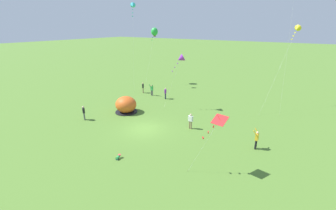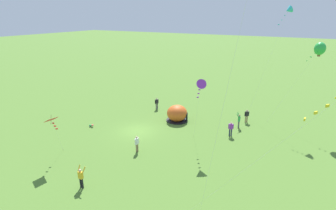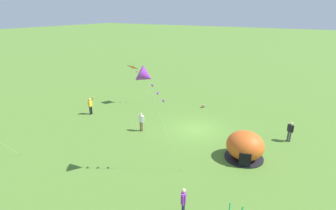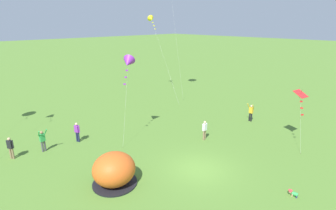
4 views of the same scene
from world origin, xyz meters
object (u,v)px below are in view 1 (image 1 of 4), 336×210
(person_center_field, at_px, (143,87))
(kite_green, at_px, (154,32))
(person_with_toddler, at_px, (84,112))
(person_near_tent, at_px, (165,93))
(kite_purple, at_px, (181,59))
(toddler_crawling, at_px, (118,157))
(popup_tent, at_px, (126,105))
(kite_yellow, at_px, (297,29))
(person_arms_raised, at_px, (152,89))
(kite_red, at_px, (218,122))
(person_flying_kite, at_px, (256,139))
(kite_cyan, at_px, (133,6))
(person_strolling, at_px, (191,120))

(person_center_field, distance_m, kite_green, 11.11)
(person_with_toddler, bearing_deg, kite_green, 100.78)
(person_with_toddler, bearing_deg, person_near_tent, 73.26)
(kite_purple, bearing_deg, toddler_crawling, -82.21)
(popup_tent, bearing_deg, kite_yellow, 43.00)
(person_arms_raised, xyz_separation_m, kite_red, (15.78, -13.10, 3.07))
(popup_tent, height_order, kite_red, kite_red)
(person_center_field, height_order, kite_purple, kite_purple)
(toddler_crawling, relative_size, person_arms_raised, 0.29)
(person_with_toddler, relative_size, person_flying_kite, 0.91)
(popup_tent, relative_size, kite_cyan, 0.20)
(person_flying_kite, distance_m, kite_purple, 13.54)
(toddler_crawling, distance_m, person_near_tent, 16.74)
(popup_tent, xyz_separation_m, person_near_tent, (1.14, 7.37, -0.03))
(popup_tent, bearing_deg, person_arms_raised, 101.82)
(toddler_crawling, bearing_deg, kite_yellow, 67.89)
(person_strolling, bearing_deg, kite_cyan, 147.41)
(kite_yellow, bearing_deg, person_center_field, -160.04)
(kite_red, distance_m, kite_green, 29.21)
(toddler_crawling, height_order, person_near_tent, person_near_tent)
(person_near_tent, relative_size, kite_purple, 0.24)
(kite_red, bearing_deg, person_arms_raised, 140.29)
(toddler_crawling, relative_size, person_flying_kite, 0.29)
(popup_tent, relative_size, person_center_field, 1.63)
(popup_tent, xyz_separation_m, kite_purple, (5.02, 5.02, 5.60))
(person_strolling, bearing_deg, kite_yellow, 64.42)
(kite_cyan, height_order, kite_purple, kite_cyan)
(person_near_tent, bearing_deg, kite_purple, -31.20)
(kite_purple, distance_m, kite_green, 15.08)
(person_center_field, xyz_separation_m, kite_yellow, (20.21, 7.34, 9.14))
(toddler_crawling, xyz_separation_m, kite_cyan, (-14.38, 19.16, 13.39))
(kite_red, relative_size, kite_cyan, 0.33)
(kite_cyan, bearing_deg, kite_green, 70.39)
(person_center_field, bearing_deg, person_near_tent, -7.78)
(kite_red, distance_m, kite_cyan, 28.79)
(person_strolling, distance_m, kite_purple, 8.55)
(popup_tent, xyz_separation_m, person_with_toddler, (-2.44, -4.54, -0.03))
(person_center_field, bearing_deg, popup_tent, -65.11)
(person_flying_kite, height_order, kite_purple, kite_purple)
(person_near_tent, bearing_deg, person_with_toddler, -106.74)
(kite_green, bearing_deg, person_arms_raised, -57.79)
(person_center_field, distance_m, kite_purple, 10.83)
(popup_tent, distance_m, kite_red, 15.53)
(person_near_tent, xyz_separation_m, person_strolling, (8.05, -7.24, 0.00))
(person_strolling, bearing_deg, kite_purple, 130.44)
(kite_yellow, bearing_deg, kite_cyan, -169.24)
(person_with_toddler, bearing_deg, kite_purple, 52.05)
(person_strolling, xyz_separation_m, person_center_field, (-12.92, 7.91, 0.00))
(person_flying_kite, height_order, kite_green, kite_green)
(person_with_toddler, height_order, kite_red, kite_red)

